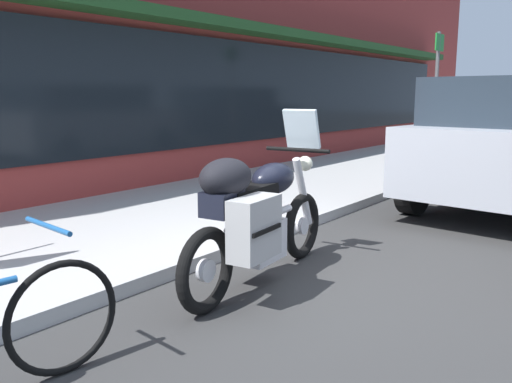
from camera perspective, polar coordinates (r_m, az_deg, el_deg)
The scene contains 5 objects.
ground_plane at distance 4.48m, azimuth 6.70°, elevation -9.61°, with size 80.00×80.00×0.00m, color #323232.
storefront_building at distance 12.03m, azimuth 4.61°, elevation 16.85°, with size 20.87×0.90×5.94m.
sidewalk_curb at distance 13.57m, azimuth 16.46°, elevation 3.65°, with size 30.00×3.13×0.12m.
touring_motorcycle at distance 4.21m, azimuth 0.02°, elevation -2.36°, with size 2.13×0.80×1.39m.
parking_sign_pole at distance 11.29m, azimuth 18.47°, elevation 10.33°, with size 0.44×0.07×2.58m.
Camera 1 is at (-3.66, -2.09, 1.52)m, focal length 37.93 mm.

